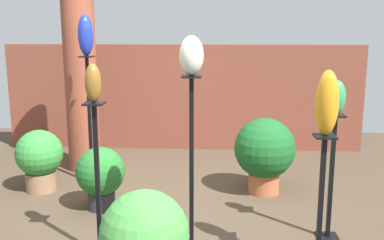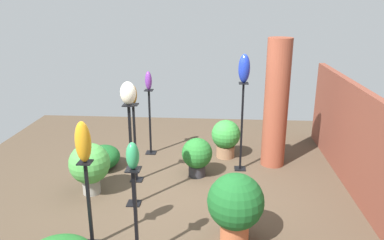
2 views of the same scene
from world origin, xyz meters
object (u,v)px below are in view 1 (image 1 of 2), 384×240
object	(u,v)px
art_vase_amber	(327,103)
potted_plant_mid_left	(39,157)
pedestal_ivory	(192,173)
pedestal_jade	(331,183)
art_vase_cobalt	(86,35)
potted_plant_front_left	(145,238)
pedestal_cobalt	(90,126)
brick_pillar	(81,85)
pedestal_bronze	(98,188)
art_vase_ivory	(192,56)
art_vase_bronze	(93,83)
art_vase_jade	(337,97)
pedestal_amber	(320,212)
potted_plant_front_right	(265,151)
potted_plant_walkway_edge	(100,175)

from	to	relation	value
art_vase_amber	potted_plant_mid_left	size ratio (longest dim) A/B	0.67
pedestal_ivory	pedestal_jade	size ratio (longest dim) A/B	1.32
art_vase_cobalt	potted_plant_front_left	distance (m)	2.93
pedestal_cobalt	brick_pillar	bearing A→B (deg)	114.07
pedestal_cobalt	pedestal_bronze	bearing A→B (deg)	-72.38
pedestal_bronze	art_vase_ivory	size ratio (longest dim) A/B	4.20
pedestal_cobalt	potted_plant_front_left	distance (m)	2.62
art_vase_bronze	art_vase_cobalt	distance (m)	1.89
art_vase_cobalt	potted_plant_front_left	xyz separation A→B (m)	(1.05, -2.38, -1.35)
pedestal_jade	pedestal_cobalt	world-z (taller)	pedestal_cobalt
pedestal_cobalt	art_vase_jade	distance (m)	2.97
art_vase_ivory	art_vase_jade	distance (m)	1.35
pedestal_cobalt	art_vase_cobalt	bearing A→B (deg)	0.00
pedestal_amber	art_vase_cobalt	size ratio (longest dim) A/B	2.34
pedestal_jade	art_vase_bronze	size ratio (longest dim) A/B	3.76
art_vase_ivory	potted_plant_front_left	xyz separation A→B (m)	(-0.29, -0.74, -1.22)
pedestal_amber	pedestal_jade	bearing A→B (deg)	69.56
pedestal_jade	pedestal_cobalt	bearing A→B (deg)	152.92
brick_pillar	pedestal_cobalt	size ratio (longest dim) A/B	1.46
potted_plant_front_right	potted_plant_front_left	size ratio (longest dim) A/B	1.09
pedestal_ivory	pedestal_cobalt	world-z (taller)	pedestal_cobalt
pedestal_cobalt	pedestal_jade	bearing A→B (deg)	-27.08
art_vase_cobalt	potted_plant_front_right	distance (m)	2.49
art_vase_bronze	potted_plant_walkway_edge	size ratio (longest dim) A/B	0.46
pedestal_cobalt	art_vase_cobalt	distance (m)	1.09
brick_pillar	potted_plant_front_left	size ratio (longest dim) A/B	2.80
art_vase_cobalt	potted_plant_mid_left	world-z (taller)	art_vase_cobalt
pedestal_ivory	art_vase_amber	world-z (taller)	art_vase_amber
pedestal_ivory	art_vase_bronze	world-z (taller)	art_vase_bronze
art_vase_cobalt	brick_pillar	bearing A→B (deg)	114.07
art_vase_ivory	potted_plant_front_right	size ratio (longest dim) A/B	0.35
pedestal_ivory	art_vase_amber	bearing A→B (deg)	-16.05
art_vase_jade	potted_plant_mid_left	world-z (taller)	art_vase_jade
art_vase_ivory	art_vase_jade	bearing A→B (deg)	14.58
pedestal_amber	pedestal_cobalt	xyz separation A→B (m)	(-2.36, 1.94, 0.22)
brick_pillar	pedestal_cobalt	world-z (taller)	brick_pillar
pedestal_jade	potted_plant_walkway_edge	bearing A→B (deg)	166.13
art_vase_cobalt	art_vase_amber	bearing A→B (deg)	-39.48
pedestal_cobalt	potted_plant_walkway_edge	world-z (taller)	pedestal_cobalt
pedestal_jade	art_vase_ivory	size ratio (longest dim) A/B	3.68
pedestal_bronze	potted_plant_front_left	size ratio (longest dim) A/B	1.62
potted_plant_walkway_edge	pedestal_jade	bearing A→B (deg)	-13.87
potted_plant_front_left	art_vase_jade	bearing A→B (deg)	34.59
art_vase_jade	art_vase_cobalt	bearing A→B (deg)	152.92
potted_plant_mid_left	potted_plant_walkway_edge	distance (m)	1.00
pedestal_jade	pedestal_cobalt	distance (m)	2.91
art_vase_amber	art_vase_jade	world-z (taller)	art_vase_amber
pedestal_ivory	potted_plant_front_right	distance (m)	1.67
art_vase_ivory	potted_plant_walkway_edge	bearing A→B (deg)	139.15
pedestal_amber	pedestal_jade	distance (m)	0.66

